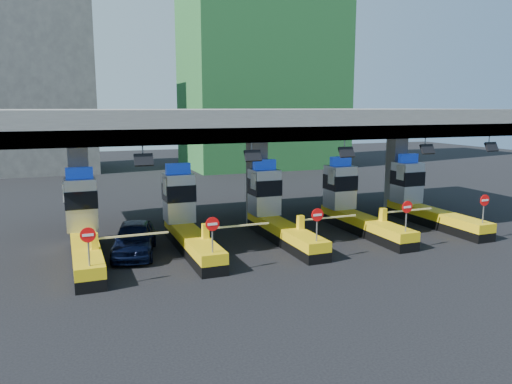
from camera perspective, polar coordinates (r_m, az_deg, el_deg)
name	(u,v)px	position (r m, az deg, el deg)	size (l,w,h in m)	color
ground	(277,238)	(27.60, 2.37, -5.28)	(120.00, 120.00, 0.00)	black
toll_canopy	(258,124)	(29.33, 0.18, 7.76)	(28.00, 12.09, 7.00)	slate
toll_lane_far_left	(83,228)	(25.35, -19.11, -3.91)	(4.43, 8.00, 4.16)	black
toll_lane_left	(186,220)	(25.98, -8.03, -3.14)	(4.43, 8.00, 4.16)	black
toll_lane_center	(275,212)	(27.52, 2.16, -2.33)	(4.43, 8.00, 4.16)	black
toll_lane_right	(353,206)	(29.83, 11.01, -1.56)	(4.43, 8.00, 4.16)	black
toll_lane_far_right	(422,200)	(32.74, 18.43, -0.88)	(4.43, 8.00, 4.16)	black
bg_building_scaffold	(262,48)	(61.20, 0.67, 16.15)	(18.00, 12.00, 28.00)	#1E5926
bg_building_concrete	(26,89)	(60.52, -24.84, 10.60)	(14.00, 10.00, 18.00)	#4C4C49
van	(134,238)	(25.07, -13.76, -5.17)	(1.93, 4.79, 1.63)	black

